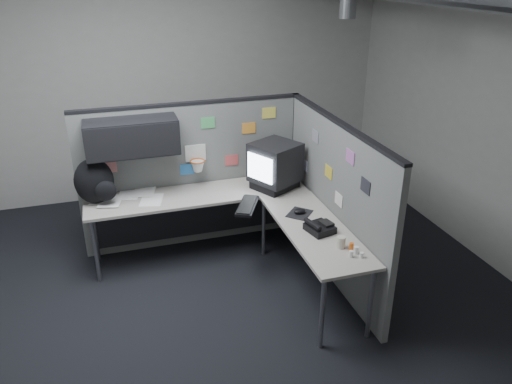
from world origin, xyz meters
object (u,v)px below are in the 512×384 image
object	(u,v)px
monitor	(275,165)
phone	(319,227)
backpack	(95,182)
keyboard	(247,206)
desk	(227,212)

from	to	relation	value
monitor	phone	size ratio (longest dim) A/B	2.15
monitor	backpack	xyz separation A→B (m)	(-1.83, 0.17, -0.03)
keyboard	phone	world-z (taller)	phone
backpack	desk	bearing A→B (deg)	-34.86
keyboard	backpack	world-z (taller)	backpack
keyboard	backpack	bearing A→B (deg)	141.35
keyboard	backpack	xyz separation A→B (m)	(-1.41, 0.54, 0.21)
keyboard	phone	xyz separation A→B (m)	(0.48, -0.66, 0.02)
monitor	phone	world-z (taller)	monitor
keyboard	phone	distance (m)	0.82
keyboard	phone	bearing A→B (deg)	-71.71
phone	backpack	distance (m)	2.25
desk	backpack	bearing A→B (deg)	164.10
backpack	phone	bearing A→B (deg)	-51.43
desk	backpack	world-z (taller)	backpack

